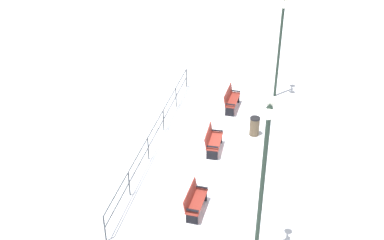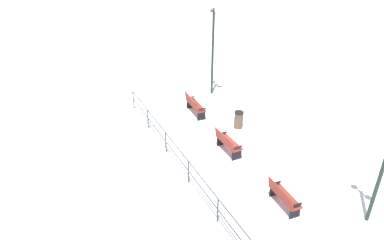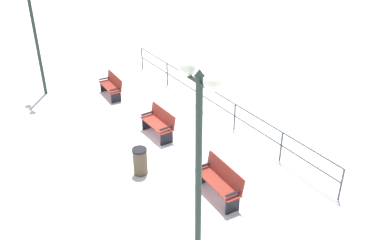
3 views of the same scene
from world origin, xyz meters
name	(u,v)px [view 1 (image 1 of 3)]	position (x,y,z in m)	size (l,w,h in m)	color
ground_plane	(218,151)	(0.00, 0.00, 0.00)	(80.00, 80.00, 0.00)	white
bench_nearest	(195,200)	(-0.18, -3.63, 0.45)	(0.57, 1.41, 0.86)	maroon
bench_second	(213,141)	(-0.21, 0.00, 0.48)	(0.57, 1.42, 0.92)	maroon
bench_third	(231,99)	(0.02, 3.64, 0.51)	(0.60, 1.63, 0.96)	maroon
lamppost_near	(264,164)	(1.95, -5.32, 3.39)	(0.26, 0.89, 5.10)	#1E2D23
lamppost_middle	(281,29)	(1.95, 5.41, 3.38)	(0.31, 1.05, 4.75)	#1E2D23
waterfront_railing	(156,130)	(-2.51, 0.00, 0.68)	(0.05, 11.07, 0.99)	#383D42
trash_bin	(255,126)	(1.29, 1.55, 0.42)	(0.42, 0.42, 0.82)	brown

